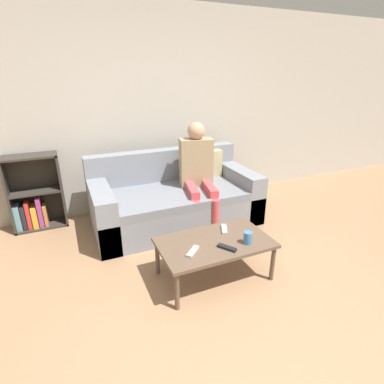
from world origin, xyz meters
The scene contains 10 objects.
ground_plane centered at (0.00, 0.00, 0.00)m, with size 22.00×22.00×0.00m, color #997251.
wall_back centered at (0.00, 2.65, 1.30)m, with size 12.00×0.06×2.60m.
couch centered at (0.08, 1.94, 0.29)m, with size 1.99×1.00×0.86m.
bookshelf centered at (-1.51, 2.50, 0.36)m, with size 0.59×0.28×0.90m.
coffee_table centered at (0.01, 0.75, 0.34)m, with size 1.01×0.59×0.38m.
person_adult centered at (0.35, 1.86, 0.72)m, with size 0.48×0.73×1.24m.
cup_near centered at (0.26, 0.60, 0.43)m, with size 0.07×0.07×0.11m.
tv_remote_0 centered at (-0.24, 0.66, 0.39)m, with size 0.16×0.15×0.02m.
tv_remote_1 centered at (0.18, 0.89, 0.39)m, with size 0.12×0.17×0.02m.
tv_remote_2 centered at (0.05, 0.59, 0.39)m, with size 0.13×0.17×0.02m.
Camera 1 is at (-1.11, -1.29, 1.78)m, focal length 28.00 mm.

